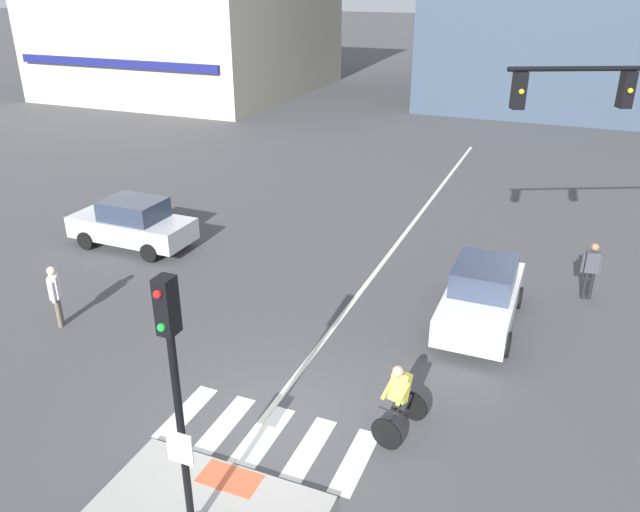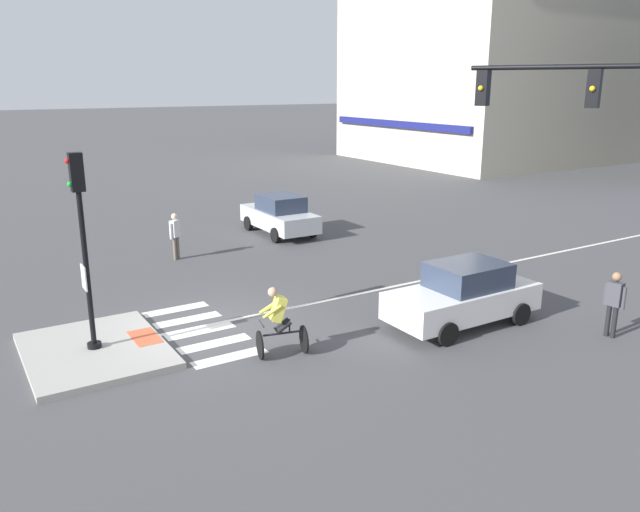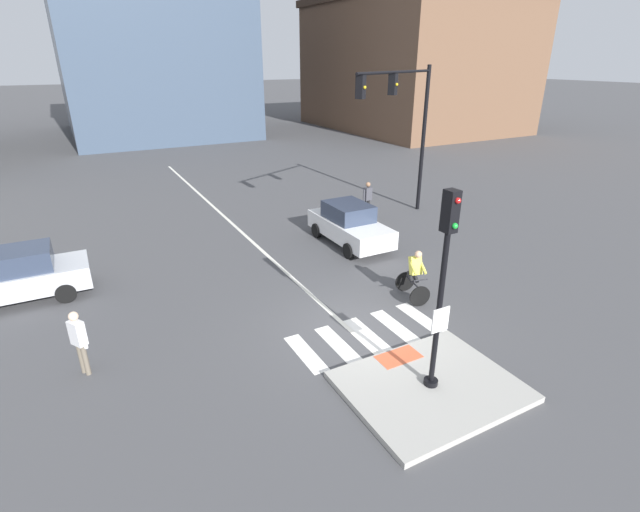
% 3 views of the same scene
% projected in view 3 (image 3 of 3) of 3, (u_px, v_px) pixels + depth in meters
% --- Properties ---
extents(ground_plane, '(300.00, 300.00, 0.00)m').
position_uv_depth(ground_plane, '(360.00, 329.00, 12.91)').
color(ground_plane, '#474749').
extents(traffic_island, '(3.82, 3.05, 0.15)m').
position_uv_depth(traffic_island, '(430.00, 387.00, 10.52)').
color(traffic_island, '#A3A099').
rests_on(traffic_island, ground).
extents(tactile_pad_front, '(1.10, 0.60, 0.01)m').
position_uv_depth(tactile_pad_front, '(399.00, 357.00, 11.44)').
color(tactile_pad_front, '#DB5B38').
rests_on(tactile_pad_front, traffic_island).
extents(signal_pole, '(0.44, 0.38, 4.50)m').
position_uv_depth(signal_pole, '(443.00, 276.00, 9.41)').
color(signal_pole, black).
rests_on(signal_pole, traffic_island).
extents(crosswalk_stripe_a, '(0.44, 1.80, 0.01)m').
position_uv_depth(crosswalk_stripe_a, '(306.00, 353.00, 11.83)').
color(crosswalk_stripe_a, silver).
rests_on(crosswalk_stripe_a, ground).
extents(crosswalk_stripe_b, '(0.44, 1.80, 0.01)m').
position_uv_depth(crosswalk_stripe_b, '(337.00, 343.00, 12.24)').
color(crosswalk_stripe_b, silver).
rests_on(crosswalk_stripe_b, ground).
extents(crosswalk_stripe_c, '(0.44, 1.80, 0.01)m').
position_uv_depth(crosswalk_stripe_c, '(367.00, 334.00, 12.64)').
color(crosswalk_stripe_c, silver).
rests_on(crosswalk_stripe_c, ground).
extents(crosswalk_stripe_d, '(0.44, 1.80, 0.01)m').
position_uv_depth(crosswalk_stripe_d, '(394.00, 326.00, 13.05)').
color(crosswalk_stripe_d, silver).
rests_on(crosswalk_stripe_d, ground).
extents(crosswalk_stripe_e, '(0.44, 1.80, 0.01)m').
position_uv_depth(crosswalk_stripe_e, '(420.00, 318.00, 13.45)').
color(crosswalk_stripe_e, silver).
rests_on(crosswalk_stripe_e, ground).
extents(lane_centre_line, '(0.14, 28.00, 0.01)m').
position_uv_depth(lane_centre_line, '(234.00, 225.00, 20.88)').
color(lane_centre_line, silver).
rests_on(lane_centre_line, ground).
extents(traffic_light_mast, '(5.56, 2.74, 6.67)m').
position_uv_depth(traffic_light_mast, '(407.00, 115.00, 19.90)').
color(traffic_light_mast, black).
rests_on(traffic_light_mast, ground).
extents(building_corner_right, '(15.95, 21.27, 12.64)m').
position_uv_depth(building_corner_right, '(412.00, 64.00, 47.77)').
color(building_corner_right, brown).
rests_on(building_corner_right, ground).
extents(building_far_block, '(16.01, 20.04, 16.35)m').
position_uv_depth(building_far_block, '(147.00, 43.00, 43.85)').
color(building_far_block, '#3D4C60').
rests_on(building_far_block, ground).
extents(car_white_eastbound_mid, '(1.85, 4.10, 1.64)m').
position_uv_depth(car_white_eastbound_mid, '(349.00, 224.00, 18.55)').
color(car_white_eastbound_mid, white).
rests_on(car_white_eastbound_mid, ground).
extents(car_silver_cross_left, '(4.12, 1.87, 1.64)m').
position_uv_depth(car_silver_cross_left, '(16.00, 276.00, 14.16)').
color(car_silver_cross_left, silver).
rests_on(car_silver_cross_left, ground).
extents(cyclist, '(0.89, 1.21, 1.68)m').
position_uv_depth(cyclist, '(415.00, 274.00, 14.16)').
color(cyclist, black).
rests_on(cyclist, ground).
extents(pedestrian_at_curb_left, '(0.38, 0.48, 1.67)m').
position_uv_depth(pedestrian_at_curb_left, '(79.00, 338.00, 10.71)').
color(pedestrian_at_curb_left, '#6B6051').
rests_on(pedestrian_at_curb_left, ground).
extents(pedestrian_waiting_far_side, '(0.55, 0.27, 1.67)m').
position_uv_depth(pedestrian_waiting_far_side, '(368.00, 197.00, 21.64)').
color(pedestrian_waiting_far_side, black).
rests_on(pedestrian_waiting_far_side, ground).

